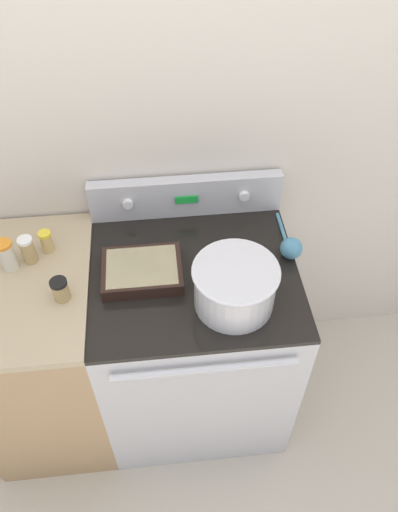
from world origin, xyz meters
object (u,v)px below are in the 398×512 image
Objects in this scene: spice_jar_yellow_cap at (47,242)px; spice_jar_black_cap at (60,290)px; mixing_bowl at (235,285)px; spice_jar_white_cap at (28,250)px; casserole_dish at (142,270)px; spice_jar_orange_cap at (7,255)px; ladle at (291,247)px.

spice_jar_black_cap is at bearing -73.64° from spice_jar_yellow_cap.
mixing_bowl is at bearing -7.04° from spice_jar_black_cap.
casserole_dish is at bearing -14.85° from spice_jar_white_cap.
mixing_bowl is at bearing -26.51° from casserole_dish.
spice_jar_orange_cap is at bearing 170.12° from casserole_dish.
mixing_bowl is 2.35× the size of spice_jar_orange_cap.
mixing_bowl is 0.35m from casserole_dish.
spice_jar_black_cap is 0.23m from spice_jar_white_cap.
ladle is (0.24, 0.20, -0.06)m from mixing_bowl.
spice_jar_black_cap is (-0.59, 0.07, -0.04)m from mixing_bowl.
casserole_dish is 0.48m from spice_jar_orange_cap.
spice_jar_orange_cap is (-0.13, -0.07, 0.02)m from spice_jar_yellow_cap.
spice_jar_yellow_cap is 0.15m from spice_jar_orange_cap.
ladle is 2.41× the size of spice_jar_white_cap.
casserole_dish is 0.38m from spice_jar_yellow_cap.
ladle is 0.84m from spice_jar_black_cap.
spice_jar_yellow_cap is at bearing 154.83° from mixing_bowl.
spice_jar_yellow_cap is (-0.07, 0.24, 0.00)m from spice_jar_black_cap.
mixing_bowl reaches higher than spice_jar_white_cap.
spice_jar_orange_cap is at bearing -160.14° from spice_jar_white_cap.
ladle is 1.03m from spice_jar_orange_cap.
spice_jar_black_cap is at bearing -39.77° from spice_jar_orange_cap.
mixing_bowl reaches higher than casserole_dish.
spice_jar_orange_cap reaches higher than casserole_dish.
spice_jar_white_cap is (-0.96, 0.06, 0.03)m from ladle.
spice_jar_white_cap reaches higher than ladle.
spice_jar_yellow_cap is at bearing 106.36° from spice_jar_black_cap.
casserole_dish is at bearing -23.95° from spice_jar_yellow_cap.
spice_jar_white_cap is 0.90× the size of spice_jar_orange_cap.
ladle reaches higher than casserole_dish.
spice_jar_orange_cap reaches higher than spice_jar_black_cap.
spice_jar_black_cap is (-0.83, -0.13, 0.02)m from ladle.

